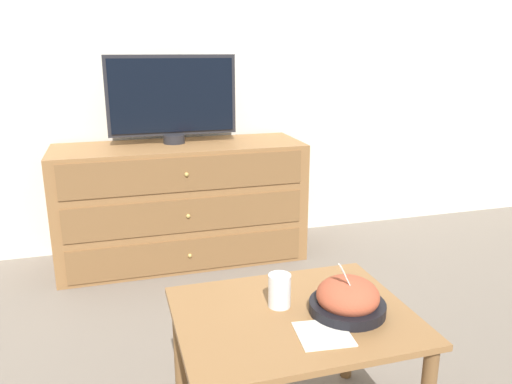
% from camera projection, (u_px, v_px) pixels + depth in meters
% --- Properties ---
extents(ground_plane, '(12.00, 12.00, 0.00)m').
position_uv_depth(ground_plane, '(161.00, 244.00, 3.35)').
color(ground_plane, '#70665B').
extents(wall_back, '(12.00, 0.05, 2.60)m').
position_uv_depth(wall_back, '(150.00, 42.00, 3.01)').
color(wall_back, silver).
rests_on(wall_back, ground_plane).
extents(dresser, '(1.45, 0.51, 0.72)m').
position_uv_depth(dresser, '(182.00, 203.00, 3.02)').
color(dresser, olive).
rests_on(dresser, ground_plane).
extents(tv, '(0.75, 0.13, 0.51)m').
position_uv_depth(tv, '(172.00, 97.00, 2.90)').
color(tv, '#232328').
rests_on(tv, dresser).
extents(coffee_table, '(0.73, 0.58, 0.47)m').
position_uv_depth(coffee_table, '(293.00, 336.00, 1.57)').
color(coffee_table, olive).
rests_on(coffee_table, ground_plane).
extents(takeout_bowl, '(0.24, 0.24, 0.18)m').
position_uv_depth(takeout_bowl, '(348.00, 299.00, 1.54)').
color(takeout_bowl, black).
rests_on(takeout_bowl, coffee_table).
extents(drink_cup, '(0.07, 0.07, 0.11)m').
position_uv_depth(drink_cup, '(279.00, 292.00, 1.58)').
color(drink_cup, beige).
rests_on(drink_cup, coffee_table).
extents(napkin, '(0.17, 0.17, 0.00)m').
position_uv_depth(napkin, '(323.00, 334.00, 1.43)').
color(napkin, silver).
rests_on(napkin, coffee_table).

